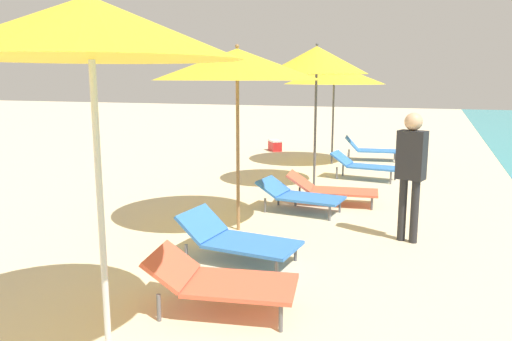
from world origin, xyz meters
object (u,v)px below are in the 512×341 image
object	(u,v)px
umbrella_farthest	(334,74)
umbrella_fourth	(317,60)
lounger_fourth_inland	(331,189)
lounger_farthest_shoreside	(370,149)
lounger_second_shoreside	(221,280)
umbrella_third	(237,65)
umbrella_second	(90,28)
lounger_third_inland	(237,238)
lounger_fourth_shoreside	(364,165)
lounger_third_shoreside	(300,195)
cooler_box	(275,145)
person_walking_near	(411,164)

from	to	relation	value
umbrella_farthest	umbrella_fourth	bearing A→B (deg)	-85.60
lounger_fourth_inland	lounger_farthest_shoreside	world-z (taller)	lounger_farthest_shoreside
lounger_second_shoreside	umbrella_third	distance (m)	3.35
lounger_fourth_inland	lounger_second_shoreside	bearing A→B (deg)	-98.94
umbrella_fourth	umbrella_farthest	world-z (taller)	umbrella_fourth
umbrella_second	umbrella_third	distance (m)	3.63
lounger_third_inland	lounger_fourth_shoreside	world-z (taller)	lounger_fourth_shoreside
lounger_second_shoreside	lounger_fourth_shoreside	size ratio (longest dim) A/B	0.98
lounger_third_shoreside	lounger_farthest_shoreside	size ratio (longest dim) A/B	0.97
cooler_box	umbrella_farthest	bearing A→B (deg)	-39.94
lounger_farthest_shoreside	cooler_box	size ratio (longest dim) A/B	2.53
lounger_farthest_shoreside	umbrella_farthest	bearing A→B (deg)	-139.94
lounger_third_shoreside	lounger_farthest_shoreside	world-z (taller)	lounger_farthest_shoreside
umbrella_third	lounger_fourth_shoreside	size ratio (longest dim) A/B	1.77
umbrella_third	umbrella_farthest	bearing A→B (deg)	88.67
lounger_third_inland	lounger_fourth_inland	xyz separation A→B (m)	(0.51, 3.16, -0.00)
cooler_box	lounger_third_inland	bearing A→B (deg)	-74.90
umbrella_farthest	cooler_box	distance (m)	3.54
umbrella_farthest	cooler_box	size ratio (longest dim) A/B	4.41
umbrella_second	lounger_second_shoreside	xyz separation A→B (m)	(0.46, 1.12, -2.23)
umbrella_second	umbrella_third	world-z (taller)	umbrella_second
umbrella_third	lounger_third_shoreside	xyz separation A→B (m)	(0.59, 1.27, -2.11)
lounger_third_inland	umbrella_farthest	bearing A→B (deg)	97.98
umbrella_second	lounger_third_inland	distance (m)	3.32
lounger_second_shoreside	umbrella_fourth	world-z (taller)	umbrella_fourth
lounger_fourth_shoreside	umbrella_farthest	bearing A→B (deg)	127.81
umbrella_fourth	umbrella_third	bearing A→B (deg)	-96.49
lounger_farthest_shoreside	lounger_fourth_shoreside	bearing A→B (deg)	-93.23
umbrella_third	umbrella_fourth	world-z (taller)	umbrella_fourth
umbrella_second	lounger_second_shoreside	size ratio (longest dim) A/B	1.90
lounger_third_inland	cooler_box	xyz separation A→B (m)	(-2.48, 9.17, -0.11)
umbrella_farthest	person_walking_near	world-z (taller)	umbrella_farthest
umbrella_second	cooler_box	distance (m)	12.08
lounger_fourth_shoreside	lounger_farthest_shoreside	world-z (taller)	lounger_farthest_shoreside
umbrella_second	lounger_fourth_inland	size ratio (longest dim) A/B	1.71
lounger_second_shoreside	cooler_box	size ratio (longest dim) A/B	2.49
umbrella_third	umbrella_fourth	distance (m)	3.28
lounger_fourth_inland	cooler_box	size ratio (longest dim) A/B	2.77
lounger_second_shoreside	person_walking_near	world-z (taller)	person_walking_near
umbrella_fourth	cooler_box	size ratio (longest dim) A/B	4.85
lounger_fourth_shoreside	umbrella_farthest	distance (m)	2.88
lounger_third_inland	umbrella_farthest	xyz separation A→B (m)	(-0.32, 7.37, 2.04)
umbrella_third	lounger_farthest_shoreside	distance (m)	7.50
umbrella_third	umbrella_second	bearing A→B (deg)	-84.15
person_walking_near	umbrella_farthest	bearing A→B (deg)	-141.50
lounger_fourth_inland	cooler_box	xyz separation A→B (m)	(-2.99, 6.01, -0.11)
lounger_third_inland	person_walking_near	bearing A→B (deg)	43.10
lounger_third_inland	person_walking_near	xyz separation A→B (m)	(1.92, 1.48, 0.80)
umbrella_second	person_walking_near	size ratio (longest dim) A/B	1.60
lounger_third_shoreside	lounger_third_inland	bearing A→B (deg)	-86.65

